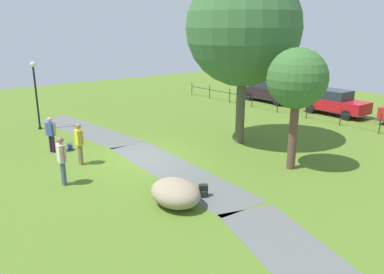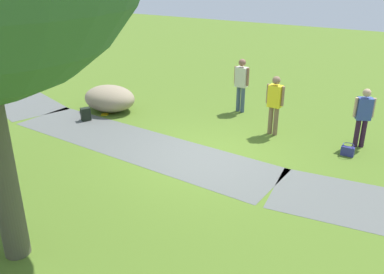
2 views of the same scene
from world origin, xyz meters
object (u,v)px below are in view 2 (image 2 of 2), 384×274
at_px(backpack_by_boulder, 86,114).
at_px(frisbee_on_grass, 105,114).
at_px(woman_with_handbag, 363,114).
at_px(man_near_boulder, 275,101).
at_px(lawn_boulder, 110,98).
at_px(handbag_on_grass, 348,151).
at_px(passerby_on_path, 241,82).

xyz_separation_m(backpack_by_boulder, frisbee_on_grass, (-0.16, -0.67, -0.18)).
distance_m(woman_with_handbag, man_near_boulder, 2.29).
relative_size(lawn_boulder, handbag_on_grass, 5.50).
bearing_deg(woman_with_handbag, lawn_boulder, 8.32).
distance_m(lawn_boulder, man_near_boulder, 5.40).
bearing_deg(man_near_boulder, backpack_by_boulder, 19.08).
bearing_deg(lawn_boulder, frisbee_on_grass, 104.76).
height_order(lawn_boulder, handbag_on_grass, lawn_boulder).
bearing_deg(lawn_boulder, passerby_on_path, -151.07).
relative_size(backpack_by_boulder, frisbee_on_grass, 1.70).
height_order(lawn_boulder, frisbee_on_grass, lawn_boulder).
relative_size(man_near_boulder, passerby_on_path, 0.97).
height_order(passerby_on_path, frisbee_on_grass, passerby_on_path).
relative_size(handbag_on_grass, backpack_by_boulder, 0.80).
bearing_deg(man_near_boulder, handbag_on_grass, 169.55).
xyz_separation_m(man_near_boulder, frisbee_on_grass, (5.21, 1.19, -0.97)).
relative_size(passerby_on_path, backpack_by_boulder, 4.34).
bearing_deg(lawn_boulder, handbag_on_grass, -177.13).
bearing_deg(passerby_on_path, lawn_boulder, 28.93).
bearing_deg(handbag_on_grass, backpack_by_boulder, 11.02).
height_order(woman_with_handbag, handbag_on_grass, woman_with_handbag).
relative_size(passerby_on_path, frisbee_on_grass, 7.39).
bearing_deg(frisbee_on_grass, woman_with_handbag, -168.45).
xyz_separation_m(woman_with_handbag, backpack_by_boulder, (7.63, 2.20, -0.72)).
height_order(man_near_boulder, frisbee_on_grass, man_near_boulder).
xyz_separation_m(passerby_on_path, frisbee_on_grass, (3.62, 2.48, -1.00)).
relative_size(woman_with_handbag, backpack_by_boulder, 3.96).
height_order(handbag_on_grass, frisbee_on_grass, handbag_on_grass).
relative_size(passerby_on_path, handbag_on_grass, 5.40).
distance_m(lawn_boulder, backpack_by_boulder, 1.11).
relative_size(lawn_boulder, backpack_by_boulder, 4.42).
height_order(woman_with_handbag, backpack_by_boulder, woman_with_handbag).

